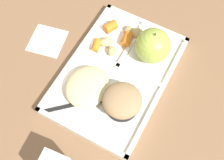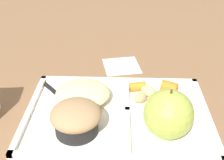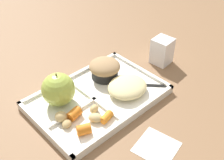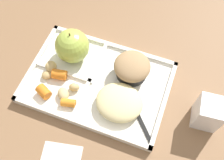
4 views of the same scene
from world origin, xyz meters
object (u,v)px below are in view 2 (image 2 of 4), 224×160
at_px(plastic_fork, 62,98).
at_px(green_apple, 168,114).
at_px(bran_muffin, 76,118).
at_px(lunch_tray, 118,116).

bearing_deg(plastic_fork, green_apple, 154.73).
height_order(bran_muffin, plastic_fork, bran_muffin).
height_order(green_apple, plastic_fork, green_apple).
relative_size(green_apple, plastic_fork, 0.81).
relative_size(bran_muffin, plastic_fork, 0.78).
bearing_deg(bran_muffin, lunch_tray, -144.84).
height_order(lunch_tray, plastic_fork, lunch_tray).
xyz_separation_m(bran_muffin, plastic_fork, (0.05, -0.10, -0.03)).
xyz_separation_m(green_apple, plastic_fork, (0.21, -0.10, -0.04)).
height_order(lunch_tray, bran_muffin, bran_muffin).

